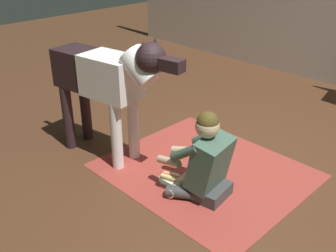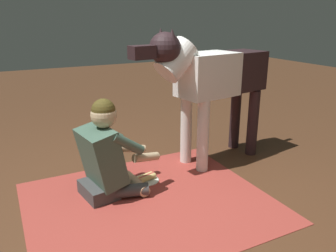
# 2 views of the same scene
# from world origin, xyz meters

# --- Properties ---
(ground_plane) EXTENTS (16.16, 16.16, 0.00)m
(ground_plane) POSITION_xyz_m (0.00, 0.00, 0.00)
(ground_plane) COLOR #4E2F1C
(area_rug) EXTENTS (1.90, 1.64, 0.01)m
(area_rug) POSITION_xyz_m (-0.18, -0.11, 0.00)
(area_rug) COLOR #9B382F
(area_rug) RESTS_ON ground
(person_sitting_on_floor) EXTENTS (0.70, 0.57, 0.83)m
(person_sitting_on_floor) POSITION_xyz_m (0.06, -0.41, 0.34)
(person_sitting_on_floor) COLOR #3C3E3E
(person_sitting_on_floor) RESTS_ON ground
(large_dog) EXTENTS (1.70, 0.50, 1.35)m
(large_dog) POSITION_xyz_m (-1.08, -0.60, 0.87)
(large_dog) COLOR silver
(large_dog) RESTS_ON ground
(hot_dog_on_plate) EXTENTS (0.23, 0.23, 0.06)m
(hot_dog_on_plate) POSITION_xyz_m (-0.31, -0.47, 0.03)
(hot_dog_on_plate) COLOR white
(hot_dog_on_plate) RESTS_ON ground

